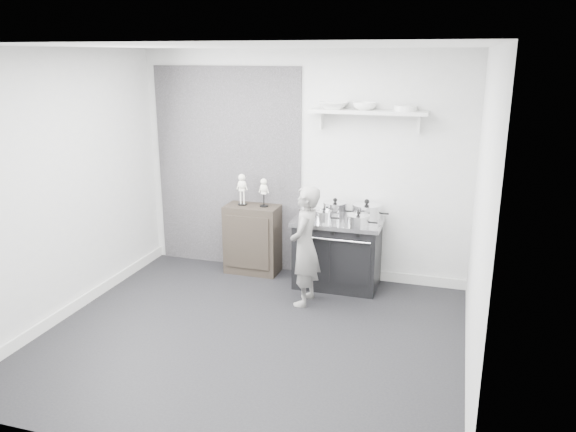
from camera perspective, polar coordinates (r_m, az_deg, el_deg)
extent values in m
plane|color=black|center=(5.58, -3.86, -12.09)|extent=(4.00, 4.00, 0.00)
cube|color=beige|center=(6.75, 1.36, 5.16)|extent=(4.00, 0.02, 2.70)
cube|color=beige|center=(3.55, -14.69, -5.67)|extent=(4.00, 0.02, 2.70)
cube|color=beige|center=(6.08, -22.04, 2.75)|extent=(0.02, 3.60, 2.70)
cube|color=beige|center=(4.76, 18.93, -0.41)|extent=(0.02, 3.60, 2.70)
cube|color=silver|center=(4.92, -4.48, 16.85)|extent=(4.00, 3.60, 0.02)
cube|color=black|center=(7.07, -6.13, 4.75)|extent=(1.90, 0.02, 2.50)
cube|color=silver|center=(6.91, 9.30, -5.97)|extent=(2.00, 0.03, 0.12)
cube|color=silver|center=(6.47, -20.70, -8.44)|extent=(0.03, 3.60, 0.12)
cube|color=silver|center=(6.36, 8.15, 10.43)|extent=(1.30, 0.26, 0.04)
cube|color=silver|center=(6.55, 3.39, 9.67)|extent=(0.03, 0.12, 0.20)
cube|color=silver|center=(6.38, 13.15, 9.11)|extent=(0.03, 0.12, 0.20)
cube|color=black|center=(6.59, 5.04, -3.94)|extent=(0.95, 0.57, 0.76)
cube|color=silver|center=(6.46, 5.13, -0.58)|extent=(1.01, 0.61, 0.05)
cube|color=black|center=(6.37, 2.49, -4.43)|extent=(0.40, 0.02, 0.49)
cube|color=black|center=(6.28, 6.54, -4.84)|extent=(0.40, 0.02, 0.49)
cylinder|color=silver|center=(6.20, 4.50, -2.43)|extent=(0.85, 0.02, 0.02)
cylinder|color=black|center=(6.26, 1.99, -1.49)|extent=(0.04, 0.03, 0.04)
cylinder|color=black|center=(6.19, 4.54, -1.72)|extent=(0.04, 0.03, 0.04)
cylinder|color=black|center=(6.14, 7.14, -1.95)|extent=(0.04, 0.03, 0.04)
cube|color=black|center=(6.98, -3.58, -2.32)|extent=(0.66, 0.38, 0.86)
imported|color=slate|center=(6.01, 1.74, -3.07)|extent=(0.33, 0.49, 1.31)
cylinder|color=silver|center=(6.41, 2.23, 0.14)|extent=(0.24, 0.24, 0.12)
cylinder|color=silver|center=(6.40, 2.24, 0.73)|extent=(0.25, 0.25, 0.01)
sphere|color=black|center=(6.39, 2.24, 0.99)|extent=(0.04, 0.04, 0.04)
cylinder|color=black|center=(6.38, 3.62, 0.03)|extent=(0.10, 0.02, 0.02)
cylinder|color=silver|center=(6.53, 4.78, 0.59)|extent=(0.28, 0.28, 0.16)
cylinder|color=silver|center=(6.51, 4.80, 1.35)|extent=(0.28, 0.28, 0.01)
sphere|color=black|center=(6.50, 4.81, 1.63)|extent=(0.05, 0.05, 0.05)
cylinder|color=black|center=(6.50, 6.32, 0.47)|extent=(0.10, 0.02, 0.02)
cylinder|color=silver|center=(6.50, 7.97, 0.39)|extent=(0.33, 0.33, 0.16)
cylinder|color=silver|center=(6.48, 8.00, 1.14)|extent=(0.34, 0.34, 0.01)
sphere|color=black|center=(6.47, 8.02, 1.45)|extent=(0.06, 0.06, 0.06)
cylinder|color=black|center=(6.47, 9.76, 0.24)|extent=(0.10, 0.02, 0.02)
cylinder|color=silver|center=(6.21, 7.13, -0.54)|extent=(0.25, 0.25, 0.12)
cylinder|color=silver|center=(6.19, 7.16, 0.06)|extent=(0.26, 0.26, 0.01)
sphere|color=black|center=(6.18, 7.16, 0.32)|extent=(0.04, 0.04, 0.04)
cylinder|color=black|center=(6.18, 8.63, -0.66)|extent=(0.10, 0.02, 0.02)
cylinder|color=silver|center=(6.33, 3.65, -0.12)|extent=(0.19, 0.19, 0.12)
cylinder|color=silver|center=(6.31, 3.66, 0.46)|extent=(0.19, 0.19, 0.01)
sphere|color=black|center=(6.30, 3.66, 0.68)|extent=(0.03, 0.03, 0.03)
cylinder|color=black|center=(6.30, 4.82, -0.22)|extent=(0.10, 0.02, 0.02)
imported|color=white|center=(6.42, 4.65, 11.14)|extent=(0.33, 0.33, 0.08)
imported|color=white|center=(6.36, 7.77, 11.00)|extent=(0.26, 0.26, 0.08)
cylinder|color=silver|center=(6.30, 11.82, 10.67)|extent=(0.25, 0.25, 0.06)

